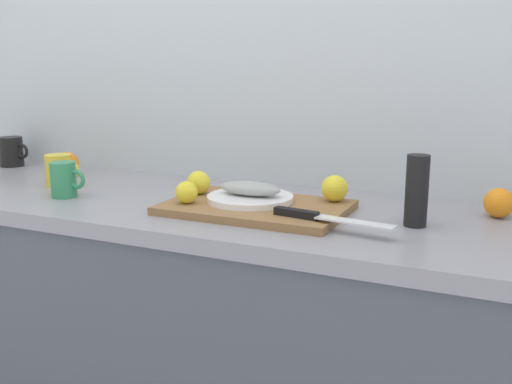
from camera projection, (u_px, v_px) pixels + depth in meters
name	position (u px, v px, depth m)	size (l,w,h in m)	color
back_wall	(249.00, 69.00, 1.79)	(3.20, 0.05, 2.50)	silver
kitchen_counter	(202.00, 352.00, 1.68)	(2.00, 0.60, 0.90)	#4C5159
cutting_board	(256.00, 207.00, 1.47)	(0.45, 0.30, 0.02)	olive
white_plate	(250.00, 198.00, 1.49)	(0.22, 0.22, 0.01)	white
fish_fillet	(250.00, 188.00, 1.49)	(0.17, 0.07, 0.04)	#999E99
chef_knife	(317.00, 216.00, 1.31)	(0.29, 0.07, 0.02)	silver
lemon_0	(335.00, 188.00, 1.48)	(0.07, 0.07, 0.07)	yellow
lemon_1	(199.00, 183.00, 1.57)	(0.06, 0.06, 0.06)	yellow
lemon_2	(187.00, 192.00, 1.46)	(0.06, 0.06, 0.06)	yellow
coffee_mug_0	(12.00, 152.00, 2.12)	(0.12, 0.08, 0.11)	black
coffee_mug_1	(60.00, 170.00, 1.77)	(0.12, 0.08, 0.10)	yellow
coffee_mug_2	(64.00, 180.00, 1.62)	(0.11, 0.07, 0.10)	#338C59
orange_0	(499.00, 203.00, 1.40)	(0.07, 0.07, 0.07)	orange
orange_1	(67.00, 163.00, 1.95)	(0.08, 0.08, 0.08)	orange
pepper_mill	(417.00, 191.00, 1.32)	(0.05, 0.05, 0.17)	black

